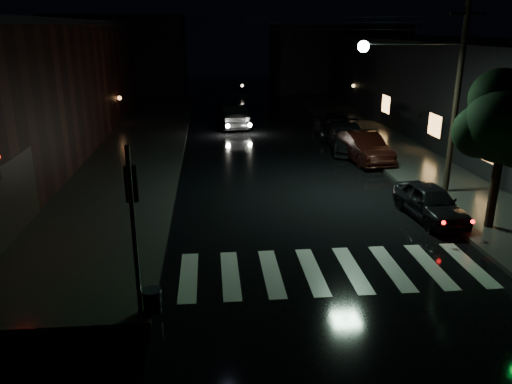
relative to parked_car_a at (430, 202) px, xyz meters
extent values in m
plane|color=black|center=(-7.60, -4.30, -0.65)|extent=(120.00, 120.00, 0.00)
cube|color=#282826|center=(-12.60, 9.70, -0.57)|extent=(6.00, 44.00, 0.15)
cube|color=#282826|center=(2.40, 9.70, -0.57)|extent=(4.00, 44.00, 0.15)
cube|color=black|center=(9.40, 13.70, 2.35)|extent=(10.00, 40.00, 6.00)
cube|color=black|center=(-17.60, 40.70, 3.35)|extent=(14.00, 10.00, 8.00)
cube|color=black|center=(6.40, 40.70, 2.85)|extent=(14.00, 10.00, 7.00)
cube|color=beige|center=(-4.60, -3.80, -0.64)|extent=(9.00, 3.00, 0.01)
cylinder|color=slate|center=(-9.90, -5.80, 1.60)|extent=(0.12, 0.12, 4.20)
cylinder|color=black|center=(-9.60, -5.80, -0.22)|extent=(0.44, 0.44, 0.55)
cylinder|color=slate|center=(-9.60, -5.80, 0.07)|extent=(0.48, 0.48, 0.04)
cube|color=black|center=(-9.90, -5.62, 2.75)|extent=(0.28, 0.16, 0.85)
sphere|color=#0CFF33|center=(-9.90, -5.53, 2.50)|extent=(0.20, 0.20, 0.20)
cylinder|color=black|center=(1.60, -1.30, 1.00)|extent=(0.30, 0.30, 3.00)
sphere|color=black|center=(1.60, -1.30, 3.10)|extent=(2.60, 2.60, 2.60)
sphere|color=black|center=(1.00, -0.90, 2.80)|extent=(1.80, 1.80, 1.80)
sphere|color=black|center=(1.60, -0.80, 3.90)|extent=(2.00, 2.00, 2.00)
cylinder|color=black|center=(1.90, 2.70, 3.50)|extent=(0.24, 0.24, 8.00)
cube|color=black|center=(1.90, 2.70, 6.65)|extent=(1.40, 0.10, 0.10)
cylinder|color=slate|center=(-0.10, 2.70, 5.55)|extent=(4.00, 0.08, 0.08)
sphere|color=#BFFFD8|center=(-2.10, 2.70, 5.45)|extent=(0.44, 0.44, 0.44)
imported|color=black|center=(0.00, 0.00, 0.00)|extent=(1.84, 3.91, 1.29)
imported|color=black|center=(0.00, 8.37, 0.12)|extent=(2.17, 4.82, 1.53)
imported|color=black|center=(-0.15, 10.86, 0.10)|extent=(2.72, 5.36, 1.49)
imported|color=black|center=(0.00, 14.54, 0.07)|extent=(2.75, 5.30, 1.43)
imported|color=black|center=(-6.50, 18.44, 0.16)|extent=(2.28, 5.06, 1.61)
camera|label=1|loc=(-8.07, -16.73, 6.18)|focal=35.00mm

